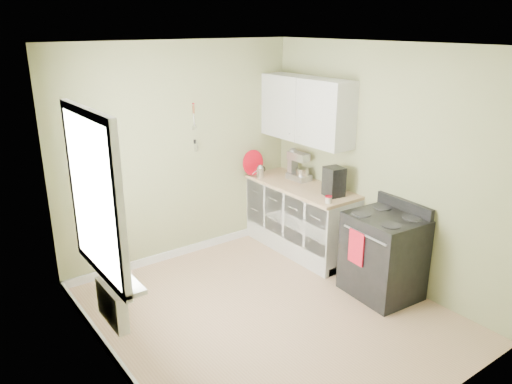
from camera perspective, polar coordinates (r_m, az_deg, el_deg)
floor at (r=5.36m, az=1.45°, el=-13.87°), size 3.20×3.60×0.02m
ceiling at (r=4.51m, az=1.75°, el=16.58°), size 3.20×3.60×0.02m
wall_back at (r=6.23m, az=-8.70°, el=4.35°), size 3.20×0.02×2.70m
wall_left at (r=4.05m, az=-16.79°, el=-4.35°), size 0.02×3.60×2.70m
wall_right at (r=5.85m, az=14.16°, el=3.03°), size 0.02×3.60×2.70m
base_cabinets at (r=6.59m, az=5.12°, el=-3.09°), size 0.60×1.60×0.87m
countertop at (r=6.43m, az=5.17°, el=0.66°), size 0.64×1.60×0.04m
upper_cabinets at (r=6.36m, az=5.76°, el=9.36°), size 0.35×1.40×0.80m
window at (r=4.25m, az=-18.11°, el=-0.46°), size 0.06×1.14×1.44m
window_sill at (r=4.53m, az=-16.37°, el=-8.31°), size 0.18×1.14×0.04m
radiator at (r=4.64m, az=-16.12°, el=-12.28°), size 0.12×0.50×0.35m
wall_utensils at (r=6.25m, az=-7.04°, el=6.49°), size 0.02×0.14×0.58m
stove at (r=5.68m, az=14.35°, el=-6.98°), size 0.72×0.80×1.05m
stand_mixer at (r=6.59m, az=4.84°, el=2.88°), size 0.22×0.35×0.40m
kettle at (r=6.66m, az=0.46°, el=2.39°), size 0.18×0.10×0.18m
coffee_maker at (r=6.02m, az=8.88°, el=1.10°), size 0.23×0.25×0.35m
red_tray at (r=6.76m, az=-0.34°, el=3.38°), size 0.35×0.09×0.35m
jar at (r=5.79m, az=8.28°, el=-0.85°), size 0.08×0.08×0.09m
plant_a at (r=4.29m, az=-15.57°, el=-7.14°), size 0.19×0.20×0.31m
plant_b at (r=4.36m, az=-15.94°, el=-6.73°), size 0.19×0.21×0.32m
plant_c at (r=4.65m, az=-17.38°, el=-5.45°), size 0.23×0.23×0.29m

